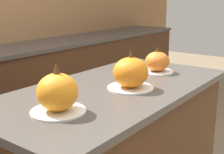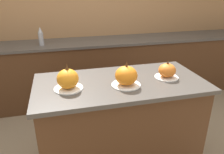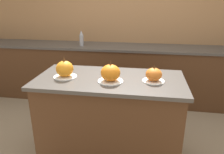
% 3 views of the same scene
% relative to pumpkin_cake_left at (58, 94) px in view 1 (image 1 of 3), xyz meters
% --- Properties ---
extents(pumpkin_cake_left, '(0.22, 0.22, 0.21)m').
position_rel_pumpkin_cake_left_xyz_m(pumpkin_cake_left, '(0.00, 0.00, 0.00)').
color(pumpkin_cake_left, white).
rests_on(pumpkin_cake_left, kitchen_island).
extents(pumpkin_cake_center, '(0.23, 0.23, 0.20)m').
position_rel_pumpkin_cake_left_xyz_m(pumpkin_cake_center, '(0.45, -0.05, -0.00)').
color(pumpkin_cake_center, white).
rests_on(pumpkin_cake_center, kitchen_island).
extents(pumpkin_cake_right, '(0.20, 0.20, 0.16)m').
position_rel_pumpkin_cake_left_xyz_m(pumpkin_cake_right, '(0.84, 0.02, -0.02)').
color(pumpkin_cake_right, white).
rests_on(pumpkin_cake_right, kitchen_island).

